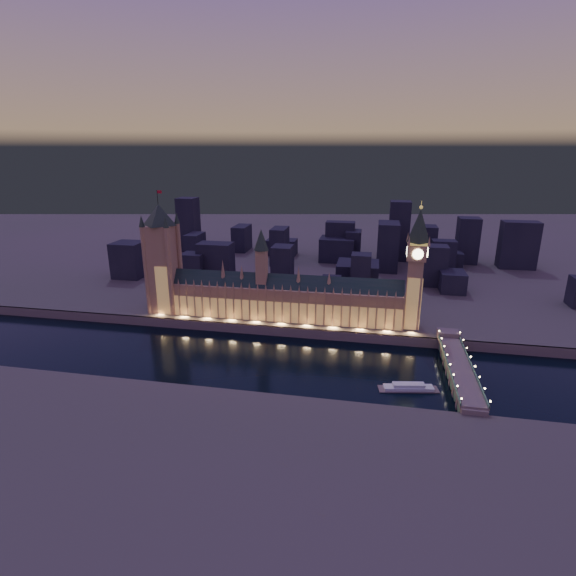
% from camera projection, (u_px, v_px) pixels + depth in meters
% --- Properties ---
extents(ground_plane, '(2000.00, 2000.00, 0.00)m').
position_uv_depth(ground_plane, '(268.00, 357.00, 338.27)').
color(ground_plane, black).
rests_on(ground_plane, ground).
extents(north_bank, '(2000.00, 960.00, 8.00)m').
position_uv_depth(north_bank, '(333.00, 231.00, 824.07)').
color(north_bank, '#40463C').
rests_on(north_bank, ground).
extents(embankment_wall, '(2000.00, 2.50, 8.00)m').
position_uv_depth(embankment_wall, '(279.00, 331.00, 375.46)').
color(embankment_wall, '#584F58').
rests_on(embankment_wall, ground).
extents(palace_of_westminster, '(202.00, 21.53, 78.00)m').
position_uv_depth(palace_of_westminster, '(284.00, 298.00, 388.19)').
color(palace_of_westminster, '#9E6E57').
rests_on(palace_of_westminster, north_bank).
extents(victoria_tower, '(31.68, 31.68, 108.38)m').
position_uv_depth(victoria_tower, '(162.00, 253.00, 397.59)').
color(victoria_tower, '#9E6E57').
rests_on(victoria_tower, north_bank).
extents(elizabeth_tower, '(18.00, 18.00, 104.06)m').
position_uv_depth(elizabeth_tower, '(417.00, 259.00, 356.98)').
color(elizabeth_tower, '#9E6E57').
rests_on(elizabeth_tower, north_bank).
extents(westminster_bridge, '(16.40, 113.00, 15.90)m').
position_uv_depth(westminster_bridge, '(458.00, 368.00, 308.84)').
color(westminster_bridge, '#584F58').
rests_on(westminster_bridge, ground).
extents(river_boat, '(39.76, 15.60, 4.50)m').
position_uv_depth(river_boat, '(408.00, 388.00, 292.54)').
color(river_boat, '#584F58').
rests_on(river_boat, ground).
extents(city_backdrop, '(498.45, 215.63, 76.98)m').
position_uv_depth(city_backdrop, '(343.00, 250.00, 553.21)').
color(city_backdrop, black).
rests_on(city_backdrop, north_bank).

